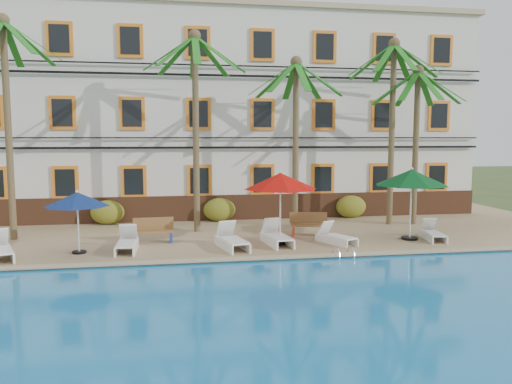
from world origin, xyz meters
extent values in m
plane|color=#384C23|center=(0.00, 0.00, 0.00)|extent=(100.00, 100.00, 0.00)
cube|color=tan|center=(0.00, 5.00, 0.12)|extent=(30.00, 12.00, 0.25)
cube|color=#1978BD|center=(0.00, -7.00, 0.10)|extent=(26.00, 12.00, 0.20)
cube|color=tan|center=(0.00, -0.90, 0.28)|extent=(30.00, 0.35, 0.06)
cube|color=silver|center=(0.00, 10.00, 5.25)|extent=(25.00, 6.00, 10.00)
cube|color=brown|center=(0.00, 6.94, 0.85)|extent=(25.00, 0.12, 1.20)
cube|color=tan|center=(0.00, 10.00, 10.35)|extent=(25.40, 6.40, 0.25)
cube|color=orange|center=(-7.50, 6.95, 2.15)|extent=(1.15, 0.10, 1.50)
cube|color=black|center=(-7.50, 6.90, 2.15)|extent=(0.85, 0.04, 1.20)
cube|color=orange|center=(-4.50, 6.95, 2.15)|extent=(1.15, 0.10, 1.50)
cube|color=black|center=(-4.50, 6.90, 2.15)|extent=(0.85, 0.04, 1.20)
cube|color=orange|center=(-1.50, 6.95, 2.15)|extent=(1.15, 0.10, 1.50)
cube|color=black|center=(-1.50, 6.90, 2.15)|extent=(0.85, 0.04, 1.20)
cube|color=orange|center=(1.50, 6.95, 2.15)|extent=(1.15, 0.10, 1.50)
cube|color=black|center=(1.50, 6.90, 2.15)|extent=(0.85, 0.04, 1.20)
cube|color=orange|center=(4.50, 6.95, 2.15)|extent=(1.15, 0.10, 1.50)
cube|color=black|center=(4.50, 6.90, 2.15)|extent=(0.85, 0.04, 1.20)
cube|color=orange|center=(7.50, 6.95, 2.15)|extent=(1.15, 0.10, 1.50)
cube|color=black|center=(7.50, 6.90, 2.15)|extent=(0.85, 0.04, 1.20)
cube|color=orange|center=(10.50, 6.95, 2.15)|extent=(1.15, 0.10, 1.50)
cube|color=black|center=(10.50, 6.90, 2.15)|extent=(0.85, 0.04, 1.20)
cube|color=orange|center=(-7.50, 6.95, 5.25)|extent=(1.15, 0.10, 1.50)
cube|color=black|center=(-7.50, 6.90, 5.25)|extent=(0.85, 0.04, 1.20)
cube|color=orange|center=(-4.50, 6.95, 5.25)|extent=(1.15, 0.10, 1.50)
cube|color=black|center=(-4.50, 6.90, 5.25)|extent=(0.85, 0.04, 1.20)
cube|color=orange|center=(-1.50, 6.95, 5.25)|extent=(1.15, 0.10, 1.50)
cube|color=black|center=(-1.50, 6.90, 5.25)|extent=(0.85, 0.04, 1.20)
cube|color=orange|center=(1.50, 6.95, 5.25)|extent=(1.15, 0.10, 1.50)
cube|color=black|center=(1.50, 6.90, 5.25)|extent=(0.85, 0.04, 1.20)
cube|color=orange|center=(4.50, 6.95, 5.25)|extent=(1.15, 0.10, 1.50)
cube|color=black|center=(4.50, 6.90, 5.25)|extent=(0.85, 0.04, 1.20)
cube|color=orange|center=(7.50, 6.95, 5.25)|extent=(1.15, 0.10, 1.50)
cube|color=black|center=(7.50, 6.90, 5.25)|extent=(0.85, 0.04, 1.20)
cube|color=orange|center=(10.50, 6.95, 5.25)|extent=(1.15, 0.10, 1.50)
cube|color=black|center=(10.50, 6.90, 5.25)|extent=(0.85, 0.04, 1.20)
cube|color=orange|center=(-7.50, 6.95, 8.45)|extent=(1.15, 0.10, 1.50)
cube|color=black|center=(-7.50, 6.90, 8.45)|extent=(0.85, 0.04, 1.20)
cube|color=orange|center=(-4.50, 6.95, 8.45)|extent=(1.15, 0.10, 1.50)
cube|color=black|center=(-4.50, 6.90, 8.45)|extent=(0.85, 0.04, 1.20)
cube|color=orange|center=(-1.50, 6.95, 8.45)|extent=(1.15, 0.10, 1.50)
cube|color=black|center=(-1.50, 6.90, 8.45)|extent=(0.85, 0.04, 1.20)
cube|color=orange|center=(1.50, 6.95, 8.45)|extent=(1.15, 0.10, 1.50)
cube|color=black|center=(1.50, 6.90, 8.45)|extent=(0.85, 0.04, 1.20)
cube|color=orange|center=(4.50, 6.95, 8.45)|extent=(1.15, 0.10, 1.50)
cube|color=black|center=(4.50, 6.90, 8.45)|extent=(0.85, 0.04, 1.20)
cube|color=orange|center=(7.50, 6.95, 8.45)|extent=(1.15, 0.10, 1.50)
cube|color=black|center=(7.50, 6.90, 8.45)|extent=(0.85, 0.04, 1.20)
cube|color=orange|center=(10.50, 6.95, 8.45)|extent=(1.15, 0.10, 1.50)
cube|color=black|center=(10.50, 6.90, 8.45)|extent=(0.85, 0.04, 1.20)
cube|color=black|center=(0.00, 6.80, 3.70)|extent=(25.00, 0.08, 0.10)
cube|color=black|center=(0.00, 6.80, 4.15)|extent=(25.00, 0.08, 0.06)
cube|color=black|center=(0.00, 6.80, 7.00)|extent=(25.00, 0.08, 0.10)
cube|color=black|center=(0.00, 6.80, 7.45)|extent=(25.00, 0.08, 0.06)
cylinder|color=brown|center=(-8.82, 3.77, 4.36)|extent=(0.26, 0.26, 8.22)
sphere|color=brown|center=(-8.82, 3.77, 8.47)|extent=(0.50, 0.50, 0.50)
cube|color=#196818|center=(-8.82, 4.79, 7.76)|extent=(0.28, 2.07, 1.45)
cube|color=#196818|center=(-8.10, 3.04, 7.76)|extent=(1.66, 1.66, 1.45)
cube|color=#196818|center=(-7.80, 3.77, 7.76)|extent=(2.07, 0.28, 1.45)
cube|color=#196818|center=(-8.10, 4.49, 7.76)|extent=(1.66, 1.66, 1.45)
cylinder|color=brown|center=(-1.76, 4.28, 4.25)|extent=(0.26, 0.26, 8.00)
sphere|color=brown|center=(-1.76, 4.28, 8.25)|extent=(0.50, 0.50, 0.50)
cube|color=#196818|center=(-1.76, 5.31, 7.53)|extent=(0.28, 2.07, 1.45)
cube|color=#196818|center=(-2.48, 5.01, 7.53)|extent=(1.66, 1.66, 1.45)
cube|color=#196818|center=(-2.79, 4.28, 7.53)|extent=(2.07, 0.28, 1.45)
cube|color=#196818|center=(-2.48, 3.55, 7.53)|extent=(1.66, 1.66, 1.45)
cube|color=#196818|center=(-1.76, 3.25, 7.53)|extent=(0.28, 2.07, 1.45)
cube|color=#196818|center=(-1.03, 3.55, 7.53)|extent=(1.66, 1.66, 1.45)
cube|color=#196818|center=(-0.73, 4.28, 7.53)|extent=(2.07, 0.28, 1.45)
cube|color=#196818|center=(-1.03, 5.01, 7.53)|extent=(1.66, 1.66, 1.45)
cylinder|color=brown|center=(2.56, 4.70, 3.81)|extent=(0.26, 0.26, 7.13)
sphere|color=brown|center=(2.56, 4.70, 7.38)|extent=(0.50, 0.50, 0.50)
cube|color=#196818|center=(2.56, 5.72, 6.67)|extent=(0.28, 2.07, 1.45)
cube|color=#196818|center=(1.83, 5.42, 6.67)|extent=(1.66, 1.66, 1.45)
cube|color=#196818|center=(1.53, 4.70, 6.67)|extent=(2.07, 0.28, 1.45)
cube|color=#196818|center=(1.83, 3.97, 6.67)|extent=(1.66, 1.66, 1.45)
cube|color=#196818|center=(2.56, 3.67, 6.67)|extent=(0.28, 2.07, 1.45)
cube|color=#196818|center=(3.29, 3.97, 6.67)|extent=(1.66, 1.66, 1.45)
cube|color=#196818|center=(3.59, 4.70, 6.67)|extent=(2.07, 0.28, 1.45)
cube|color=#196818|center=(3.29, 5.42, 6.67)|extent=(1.66, 1.66, 1.45)
cylinder|color=brown|center=(6.93, 4.59, 4.25)|extent=(0.26, 0.26, 8.00)
sphere|color=brown|center=(6.93, 4.59, 8.25)|extent=(0.50, 0.50, 0.50)
cube|color=#196818|center=(6.93, 5.62, 7.54)|extent=(0.28, 2.07, 1.45)
cube|color=#196818|center=(6.21, 5.32, 7.54)|extent=(1.66, 1.66, 1.45)
cube|color=#196818|center=(5.91, 4.59, 7.54)|extent=(2.07, 0.28, 1.45)
cube|color=#196818|center=(6.21, 3.87, 7.54)|extent=(1.66, 1.66, 1.45)
cube|color=#196818|center=(6.93, 3.56, 7.54)|extent=(0.28, 2.07, 1.45)
cube|color=#196818|center=(7.66, 3.87, 7.54)|extent=(1.66, 1.66, 1.45)
cube|color=#196818|center=(7.96, 4.59, 7.54)|extent=(2.07, 0.28, 1.45)
cube|color=#196818|center=(7.66, 5.32, 7.54)|extent=(1.66, 1.66, 1.45)
cylinder|color=brown|center=(8.03, 4.45, 3.67)|extent=(0.26, 0.26, 6.84)
sphere|color=brown|center=(8.03, 4.45, 7.09)|extent=(0.50, 0.50, 0.50)
cube|color=#196818|center=(8.03, 5.48, 6.38)|extent=(0.28, 2.07, 1.45)
cube|color=#196818|center=(7.30, 5.18, 6.38)|extent=(1.66, 1.66, 1.45)
cube|color=#196818|center=(7.00, 4.45, 6.38)|extent=(2.07, 0.28, 1.45)
cube|color=#196818|center=(7.30, 3.72, 6.38)|extent=(1.66, 1.66, 1.45)
cube|color=#196818|center=(8.03, 3.42, 6.38)|extent=(0.28, 2.07, 1.45)
cube|color=#196818|center=(8.75, 3.72, 6.38)|extent=(1.66, 1.66, 1.45)
cube|color=#196818|center=(9.05, 4.45, 6.38)|extent=(2.07, 0.28, 1.45)
cube|color=#196818|center=(8.75, 5.18, 6.38)|extent=(1.66, 1.66, 1.45)
ellipsoid|color=#285217|center=(-5.67, 6.60, 0.80)|extent=(1.50, 0.90, 1.10)
ellipsoid|color=#285217|center=(-0.60, 6.60, 0.80)|extent=(1.50, 0.90, 1.10)
ellipsoid|color=#285217|center=(5.85, 6.60, 0.80)|extent=(1.50, 0.90, 1.10)
cylinder|color=black|center=(-5.91, 0.91, 0.28)|extent=(0.48, 0.48, 0.07)
cylinder|color=silver|center=(-5.91, 0.91, 1.28)|extent=(0.06, 0.06, 2.06)
cone|color=navy|center=(-5.91, 0.91, 2.10)|extent=(2.15, 2.15, 0.47)
sphere|color=silver|center=(-5.91, 0.91, 2.36)|extent=(0.10, 0.10, 0.10)
cylinder|color=black|center=(1.15, 1.28, 0.29)|extent=(0.61, 0.61, 0.09)
cylinder|color=silver|center=(1.15, 1.28, 1.55)|extent=(0.06, 0.06, 2.60)
cone|color=#AF0B07|center=(1.15, 1.28, 2.58)|extent=(2.71, 2.71, 0.60)
sphere|color=silver|center=(1.15, 1.28, 2.90)|extent=(0.10, 0.10, 0.10)
cylinder|color=black|center=(6.25, 1.22, 0.29)|extent=(0.63, 0.63, 0.09)
cylinder|color=silver|center=(6.25, 1.22, 1.59)|extent=(0.06, 0.06, 2.68)
cone|color=#074219|center=(6.25, 1.22, 2.65)|extent=(2.79, 2.79, 0.61)
sphere|color=silver|center=(6.25, 1.22, 2.99)|extent=(0.10, 0.10, 0.10)
cube|color=white|center=(-8.17, 0.20, 0.59)|extent=(1.10, 1.52, 0.06)
cube|color=white|center=(-7.97, 0.56, 0.41)|extent=(0.79, 1.84, 0.32)
cube|color=white|center=(-4.33, 0.67, 0.57)|extent=(0.61, 1.30, 0.06)
cube|color=white|center=(-4.32, 1.57, 0.80)|extent=(0.60, 0.48, 0.65)
cube|color=white|center=(-4.63, 0.92, 0.40)|extent=(0.08, 1.84, 0.30)
cube|color=white|center=(-4.03, 0.92, 0.40)|extent=(0.08, 1.84, 0.30)
cube|color=white|center=(-0.64, 0.49, 0.59)|extent=(0.92, 1.48, 0.06)
cube|color=white|center=(-0.85, 1.42, 0.83)|extent=(0.73, 0.64, 0.69)
cube|color=white|center=(-1.01, 0.68, 0.41)|extent=(0.49, 1.93, 0.32)
cube|color=white|center=(-0.39, 0.82, 0.41)|extent=(0.49, 1.93, 0.32)
cube|color=white|center=(1.03, 0.87, 0.59)|extent=(0.81, 1.44, 0.06)
cube|color=white|center=(0.91, 1.81, 0.83)|extent=(0.69, 0.59, 0.69)
cube|color=white|center=(0.68, 1.09, 0.41)|extent=(0.32, 1.94, 0.32)
cube|color=white|center=(1.31, 1.17, 0.41)|extent=(0.32, 1.94, 0.32)
cube|color=white|center=(3.30, 0.74, 0.54)|extent=(1.01, 1.30, 0.05)
cube|color=white|center=(2.95, 1.48, 0.75)|extent=(0.68, 0.63, 0.59)
cube|color=white|center=(2.96, 0.83, 0.39)|extent=(0.78, 1.54, 0.27)
cube|color=white|center=(3.45, 1.06, 0.39)|extent=(0.78, 1.54, 0.27)
cube|color=white|center=(7.04, 0.77, 0.54)|extent=(0.74, 1.24, 0.05)
cube|color=white|center=(7.19, 1.56, 0.74)|extent=(0.60, 0.52, 0.58)
cube|color=white|center=(6.82, 1.04, 0.38)|extent=(0.35, 1.64, 0.27)
cube|color=white|center=(7.35, 0.94, 0.38)|extent=(0.35, 1.64, 0.27)
cube|color=olive|center=(-3.48, 2.17, 0.68)|extent=(1.52, 0.54, 0.06)
cube|color=olive|center=(-3.49, 2.39, 0.95)|extent=(1.50, 0.15, 0.45)
cube|color=navy|center=(-4.13, 2.13, 0.45)|extent=(0.11, 0.45, 0.40)
cube|color=navy|center=(-2.83, 2.21, 0.45)|extent=(0.11, 0.45, 0.40)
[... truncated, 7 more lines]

